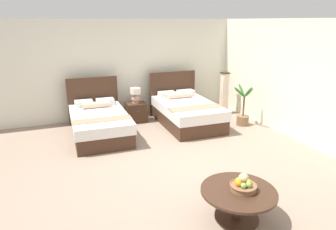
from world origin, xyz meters
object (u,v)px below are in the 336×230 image
bed_near_corner (186,112)px  nightstand (136,112)px  fruit_bowl (243,185)px  potted_palm (243,115)px  coffee_table (238,198)px  floor_lamp_corner (224,93)px  table_lamp (135,94)px  bed_near_window (99,122)px

bed_near_corner → nightstand: bearing=148.8°
fruit_bowl → nightstand: bearing=92.5°
bed_near_corner → potted_palm: 1.43m
coffee_table → floor_lamp_corner: (2.37, 4.28, 0.27)m
table_lamp → fruit_bowl: (0.20, -4.52, -0.22)m
bed_near_window → fruit_bowl: bearing=-71.8°
table_lamp → potted_palm: 2.79m
bed_near_window → coffee_table: (1.20, -3.81, 0.01)m
bed_near_window → bed_near_corner: size_ratio=0.98×
bed_near_window → potted_palm: size_ratio=1.99×
table_lamp → floor_lamp_corner: floor_lamp_corner is taller
nightstand → table_lamp: 0.47m
nightstand → table_lamp: (-0.00, 0.02, 0.47)m
nightstand → floor_lamp_corner: bearing=-4.7°
floor_lamp_corner → potted_palm: 1.12m
bed_near_corner → fruit_bowl: size_ratio=6.08×
coffee_table → fruit_bowl: bearing=-11.2°
table_lamp → floor_lamp_corner: (2.51, -0.22, -0.13)m
bed_near_corner → nightstand: bed_near_corner is taller
bed_near_window → nightstand: size_ratio=4.15×
coffee_table → floor_lamp_corner: 4.90m
bed_near_corner → coffee_table: (-0.99, -3.80, -0.01)m
coffee_table → floor_lamp_corner: floor_lamp_corner is taller
nightstand → floor_lamp_corner: 2.54m
bed_near_corner → fruit_bowl: bed_near_corner is taller
bed_near_window → floor_lamp_corner: bed_near_window is taller
bed_near_window → nightstand: bearing=32.5°
bed_near_corner → floor_lamp_corner: 1.49m
fruit_bowl → potted_palm: size_ratio=0.33×
bed_near_corner → bed_near_window: bearing=179.9°
bed_near_window → floor_lamp_corner: bearing=7.5°
bed_near_corner → floor_lamp_corner: size_ratio=1.83×
coffee_table → potted_palm: potted_palm is taller
bed_near_corner → coffee_table: bed_near_corner is taller
bed_near_corner → potted_palm: size_ratio=2.02×
fruit_bowl → potted_palm: (2.23, 3.22, -0.23)m
nightstand → coffee_table: bearing=-88.2°
fruit_bowl → potted_palm: bearing=55.3°
nightstand → floor_lamp_corner: floor_lamp_corner is taller
nightstand → potted_palm: bearing=-27.8°
coffee_table → nightstand: bearing=91.8°
nightstand → fruit_bowl: (0.20, -4.50, 0.25)m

